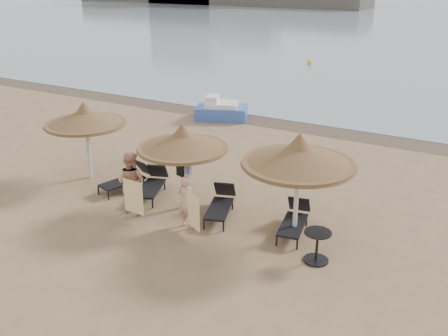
{
  "coord_description": "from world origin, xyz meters",
  "views": [
    {
      "loc": [
        7.05,
        -10.17,
        6.34
      ],
      "look_at": [
        0.64,
        1.2,
        1.11
      ],
      "focal_mm": 40.0,
      "sensor_mm": 36.0,
      "label": 1
    }
  ],
  "objects_px": {
    "palapa_center": "(183,141)",
    "person_right": "(187,198)",
    "lounger_near_left": "(153,183)",
    "side_table": "(317,247)",
    "palapa_right": "(299,156)",
    "pedal_boat": "(221,110)",
    "person_left": "(131,178)",
    "lounger_far_right": "(295,219)",
    "palapa_left": "(85,118)",
    "lounger_near_right": "(221,203)",
    "lounger_far_left": "(129,178)"
  },
  "relations": [
    {
      "from": "lounger_near_left",
      "to": "lounger_near_right",
      "type": "bearing_deg",
      "value": -24.61
    },
    {
      "from": "lounger_far_left",
      "to": "person_left",
      "type": "height_order",
      "value": "person_left"
    },
    {
      "from": "side_table",
      "to": "person_left",
      "type": "distance_m",
      "value": 5.4
    },
    {
      "from": "palapa_right",
      "to": "side_table",
      "type": "bearing_deg",
      "value": -43.18
    },
    {
      "from": "person_left",
      "to": "lounger_near_right",
      "type": "bearing_deg",
      "value": -161.1
    },
    {
      "from": "palapa_center",
      "to": "lounger_far_left",
      "type": "xyz_separation_m",
      "value": [
        -2.25,
        0.28,
        -1.64
      ]
    },
    {
      "from": "lounger_near_left",
      "to": "side_table",
      "type": "distance_m",
      "value": 5.68
    },
    {
      "from": "palapa_left",
      "to": "side_table",
      "type": "xyz_separation_m",
      "value": [
        8.12,
        -1.19,
        -1.66
      ]
    },
    {
      "from": "pedal_boat",
      "to": "lounger_far_left",
      "type": "bearing_deg",
      "value": -102.56
    },
    {
      "from": "lounger_far_left",
      "to": "lounger_near_left",
      "type": "bearing_deg",
      "value": 15.42
    },
    {
      "from": "lounger_near_left",
      "to": "lounger_near_right",
      "type": "distance_m",
      "value": 2.46
    },
    {
      "from": "lounger_near_right",
      "to": "person_left",
      "type": "distance_m",
      "value": 2.57
    },
    {
      "from": "palapa_right",
      "to": "person_right",
      "type": "xyz_separation_m",
      "value": [
        -2.65,
        -0.9,
        -1.36
      ]
    },
    {
      "from": "palapa_left",
      "to": "lounger_near_left",
      "type": "bearing_deg",
      "value": -1.12
    },
    {
      "from": "palapa_right",
      "to": "lounger_near_right",
      "type": "xyz_separation_m",
      "value": [
        -2.23,
        0.15,
        -1.85
      ]
    },
    {
      "from": "palapa_left",
      "to": "lounger_near_right",
      "type": "relative_size",
      "value": 1.41
    },
    {
      "from": "lounger_far_right",
      "to": "person_left",
      "type": "distance_m",
      "value": 4.58
    },
    {
      "from": "palapa_right",
      "to": "person_right",
      "type": "height_order",
      "value": "palapa_right"
    },
    {
      "from": "palapa_center",
      "to": "lounger_near_left",
      "type": "height_order",
      "value": "palapa_center"
    },
    {
      "from": "lounger_near_left",
      "to": "person_left",
      "type": "relative_size",
      "value": 0.9
    },
    {
      "from": "lounger_near_right",
      "to": "person_left",
      "type": "bearing_deg",
      "value": -173.4
    },
    {
      "from": "lounger_near_right",
      "to": "lounger_far_right",
      "type": "height_order",
      "value": "lounger_near_right"
    },
    {
      "from": "palapa_left",
      "to": "lounger_near_right",
      "type": "height_order",
      "value": "palapa_left"
    },
    {
      "from": "lounger_far_right",
      "to": "lounger_near_left",
      "type": "bearing_deg",
      "value": 169.14
    },
    {
      "from": "palapa_right",
      "to": "person_right",
      "type": "bearing_deg",
      "value": -161.29
    },
    {
      "from": "palapa_left",
      "to": "side_table",
      "type": "relative_size",
      "value": 3.34
    },
    {
      "from": "person_left",
      "to": "lounger_near_left",
      "type": "bearing_deg",
      "value": -86.25
    },
    {
      "from": "palapa_right",
      "to": "pedal_boat",
      "type": "relative_size",
      "value": 1.07
    },
    {
      "from": "lounger_far_left",
      "to": "pedal_boat",
      "type": "xyz_separation_m",
      "value": [
        -1.35,
        8.1,
        0.04
      ]
    },
    {
      "from": "palapa_center",
      "to": "lounger_near_right",
      "type": "height_order",
      "value": "palapa_center"
    },
    {
      "from": "palapa_center",
      "to": "lounger_near_left",
      "type": "distance_m",
      "value": 2.14
    },
    {
      "from": "palapa_right",
      "to": "pedal_boat",
      "type": "height_order",
      "value": "palapa_right"
    },
    {
      "from": "palapa_left",
      "to": "side_table",
      "type": "height_order",
      "value": "palapa_left"
    },
    {
      "from": "lounger_near_left",
      "to": "side_table",
      "type": "bearing_deg",
      "value": -32.24
    },
    {
      "from": "palapa_center",
      "to": "side_table",
      "type": "xyz_separation_m",
      "value": [
        4.23,
        -0.85,
        -1.63
      ]
    },
    {
      "from": "lounger_near_left",
      "to": "side_table",
      "type": "height_order",
      "value": "lounger_near_left"
    },
    {
      "from": "palapa_right",
      "to": "lounger_near_right",
      "type": "bearing_deg",
      "value": 176.15
    },
    {
      "from": "lounger_far_left",
      "to": "person_right",
      "type": "xyz_separation_m",
      "value": [
        2.95,
        -1.21,
        0.49
      ]
    },
    {
      "from": "palapa_center",
      "to": "person_right",
      "type": "bearing_deg",
      "value": -52.81
    },
    {
      "from": "lounger_near_left",
      "to": "palapa_center",
      "type": "bearing_deg",
      "value": -33.12
    },
    {
      "from": "lounger_far_right",
      "to": "side_table",
      "type": "height_order",
      "value": "side_table"
    },
    {
      "from": "lounger_far_left",
      "to": "pedal_boat",
      "type": "relative_size",
      "value": 0.7
    },
    {
      "from": "side_table",
      "to": "person_left",
      "type": "bearing_deg",
      "value": -179.3
    },
    {
      "from": "palapa_center",
      "to": "person_left",
      "type": "distance_m",
      "value": 1.75
    },
    {
      "from": "lounger_far_right",
      "to": "person_right",
      "type": "distance_m",
      "value": 2.85
    },
    {
      "from": "palapa_center",
      "to": "person_left",
      "type": "xyz_separation_m",
      "value": [
        -1.14,
        -0.91,
        -0.97
      ]
    },
    {
      "from": "palapa_center",
      "to": "person_left",
      "type": "relative_size",
      "value": 1.23
    },
    {
      "from": "palapa_center",
      "to": "pedal_boat",
      "type": "bearing_deg",
      "value": 113.23
    },
    {
      "from": "palapa_left",
      "to": "lounger_far_right",
      "type": "xyz_separation_m",
      "value": [
        7.13,
        -0.08,
        -1.67
      ]
    },
    {
      "from": "palapa_left",
      "to": "person_right",
      "type": "xyz_separation_m",
      "value": [
        4.59,
        -1.27,
        -1.17
      ]
    }
  ]
}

